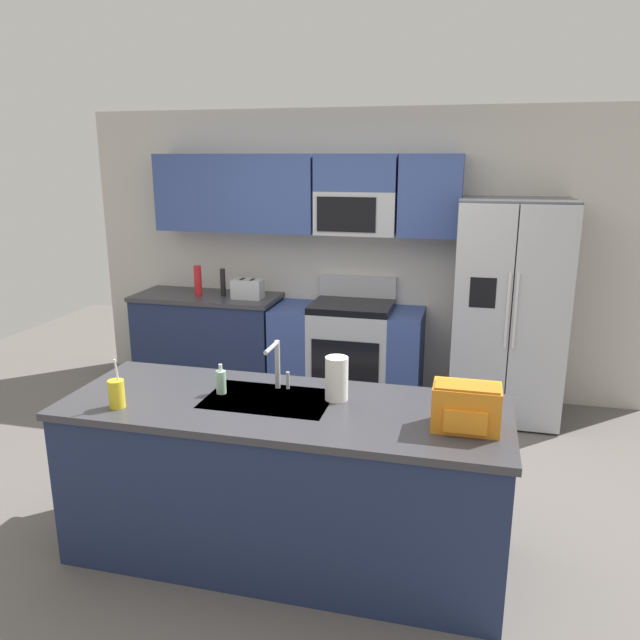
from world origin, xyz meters
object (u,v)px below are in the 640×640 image
(pepper_mill, at_px, (223,282))
(drink_cup_yellow, at_px, (117,394))
(paper_towel_roll, at_px, (337,378))
(backpack, at_px, (466,406))
(range_oven, at_px, (347,351))
(bottle_red, at_px, (198,281))
(refrigerator, at_px, (508,311))
(soap_dispenser, at_px, (221,382))
(sink_faucet, at_px, (277,361))
(toaster, at_px, (248,289))

(pepper_mill, xyz_separation_m, drink_cup_yellow, (0.51, -2.65, -0.05))
(paper_towel_roll, distance_m, backpack, 0.72)
(range_oven, xyz_separation_m, bottle_red, (-1.44, -0.05, 0.60))
(refrigerator, height_order, drink_cup_yellow, refrigerator)
(soap_dispenser, bearing_deg, sink_faucet, 24.39)
(range_oven, height_order, soap_dispenser, range_oven)
(sink_faucet, bearing_deg, bottle_red, 124.48)
(pepper_mill, distance_m, soap_dispenser, 2.52)
(bottle_red, xyz_separation_m, paper_towel_roll, (1.84, -2.21, -0.02))
(pepper_mill, bearing_deg, toaster, -10.69)
(refrigerator, relative_size, paper_towel_roll, 7.71)
(refrigerator, distance_m, pepper_mill, 2.59)
(refrigerator, bearing_deg, range_oven, 177.03)
(bottle_red, height_order, backpack, bottle_red)
(range_oven, relative_size, backpack, 4.25)
(drink_cup_yellow, distance_m, soap_dispenser, 0.55)
(paper_towel_roll, bearing_deg, soap_dispenser, -173.92)
(pepper_mill, relative_size, soap_dispenser, 1.52)
(range_oven, bearing_deg, soap_dispenser, -95.96)
(sink_faucet, height_order, soap_dispenser, sink_faucet)
(refrigerator, distance_m, sink_faucet, 2.52)
(sink_faucet, bearing_deg, toaster, 114.54)
(sink_faucet, bearing_deg, drink_cup_yellow, -148.71)
(refrigerator, height_order, bottle_red, refrigerator)
(bottle_red, bearing_deg, soap_dispenser, -62.37)
(range_oven, xyz_separation_m, drink_cup_yellow, (-0.69, -2.65, 0.53))
(toaster, relative_size, sink_faucet, 0.99)
(pepper_mill, xyz_separation_m, backpack, (2.29, -2.48, -0.01))
(refrigerator, distance_m, toaster, 2.33)
(pepper_mill, distance_m, backpack, 3.37)
(refrigerator, xyz_separation_m, toaster, (-2.32, 0.02, 0.07))
(toaster, height_order, bottle_red, bottle_red)
(soap_dispenser, bearing_deg, toaster, 107.01)
(pepper_mill, height_order, bottle_red, bottle_red)
(backpack, bearing_deg, soap_dispenser, 173.62)
(range_oven, relative_size, refrigerator, 0.74)
(soap_dispenser, bearing_deg, backpack, -6.38)
(bottle_red, distance_m, sink_faucet, 2.61)
(pepper_mill, distance_m, drink_cup_yellow, 2.70)
(bottle_red, distance_m, drink_cup_yellow, 2.71)
(range_oven, distance_m, soap_dispenser, 2.40)
(pepper_mill, xyz_separation_m, sink_faucet, (1.25, -2.20, 0.04))
(soap_dispenser, bearing_deg, bottle_red, 117.63)
(sink_faucet, xyz_separation_m, backpack, (1.04, -0.28, -0.05))
(refrigerator, bearing_deg, backpack, -97.19)
(bottle_red, height_order, soap_dispenser, bottle_red)
(refrigerator, xyz_separation_m, pepper_mill, (-2.59, 0.07, 0.10))
(refrigerator, bearing_deg, bottle_red, 179.51)
(bottle_red, distance_m, backpack, 3.50)
(pepper_mill, relative_size, paper_towel_roll, 1.08)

